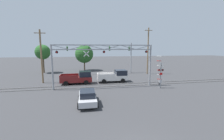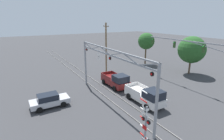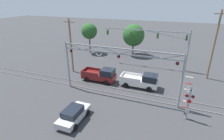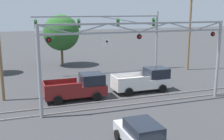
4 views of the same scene
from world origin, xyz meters
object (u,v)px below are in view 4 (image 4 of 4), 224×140
sedan_waiting (142,135)px  background_tree_beyond_span (61,33)px  pickup_truck_lead (145,80)px  traffic_signal_span (124,28)px  utility_pole_right (190,26)px  pickup_truck_following (79,87)px  crossing_gantry (139,48)px

sedan_waiting → background_tree_beyond_span: (-0.13, 24.86, 3.65)m
pickup_truck_lead → sedan_waiting: size_ratio=1.26×
traffic_signal_span → background_tree_beyond_span: 8.90m
pickup_truck_lead → utility_pole_right: 12.29m
sedan_waiting → background_tree_beyond_span: background_tree_beyond_span is taller
pickup_truck_following → crossing_gantry: bearing=-39.7°
traffic_signal_span → pickup_truck_lead: (-1.40, -8.90, -4.26)m
pickup_truck_following → utility_pole_right: utility_pole_right is taller
traffic_signal_span → sedan_waiting: bearing=-108.8°
traffic_signal_span → crossing_gantry: bearing=-106.7°
traffic_signal_span → background_tree_beyond_span: traffic_signal_span is taller
pickup_truck_lead → utility_pole_right: bearing=35.9°
traffic_signal_span → pickup_truck_following: traffic_signal_span is taller
sedan_waiting → background_tree_beyond_span: size_ratio=0.62×
utility_pole_right → background_tree_beyond_span: (-14.47, 8.12, -1.01)m
pickup_truck_lead → background_tree_beyond_span: 16.08m
utility_pole_right → pickup_truck_following: bearing=-155.9°
sedan_waiting → pickup_truck_lead: bearing=63.3°
traffic_signal_span → sedan_waiting: traffic_signal_span is taller
traffic_signal_span → sedan_waiting: 20.49m
utility_pole_right → traffic_signal_span: bearing=164.5°
pickup_truck_following → utility_pole_right: 17.68m
sedan_waiting → crossing_gantry: bearing=67.2°
crossing_gantry → traffic_signal_span: bearing=73.3°
pickup_truck_lead → sedan_waiting: pickup_truck_lead is taller
traffic_signal_span → sedan_waiting: size_ratio=3.62×
crossing_gantry → sedan_waiting: crossing_gantry is taller
pickup_truck_following → sedan_waiting: pickup_truck_following is taller
crossing_gantry → background_tree_beyond_span: 18.62m
sedan_waiting → utility_pole_right: utility_pole_right is taller
pickup_truck_lead → background_tree_beyond_span: size_ratio=0.79×
pickup_truck_lead → utility_pole_right: utility_pole_right is taller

